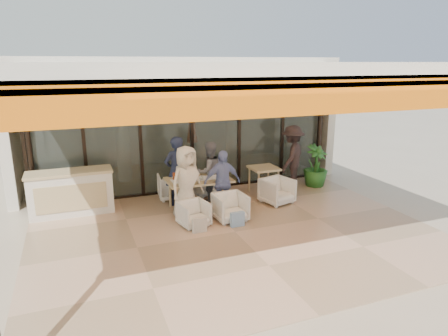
% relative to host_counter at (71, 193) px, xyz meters
% --- Properties ---
extents(ground, '(70.00, 70.00, 0.00)m').
position_rel_host_counter_xyz_m(ground, '(3.09, -2.30, -0.53)').
color(ground, '#C6B293').
rests_on(ground, ground).
extents(terrace_floor, '(8.00, 6.00, 0.01)m').
position_rel_host_counter_xyz_m(terrace_floor, '(3.09, -2.30, -0.53)').
color(terrace_floor, tan).
rests_on(terrace_floor, ground).
extents(terrace_structure, '(8.00, 6.00, 3.40)m').
position_rel_host_counter_xyz_m(terrace_structure, '(3.09, -2.56, 2.72)').
color(terrace_structure, silver).
rests_on(terrace_structure, ground).
extents(glass_storefront, '(8.08, 0.10, 3.20)m').
position_rel_host_counter_xyz_m(glass_storefront, '(3.09, 0.70, 1.07)').
color(glass_storefront, '#9EADA3').
rests_on(glass_storefront, ground).
extents(interior_block, '(9.05, 3.62, 3.52)m').
position_rel_host_counter_xyz_m(interior_block, '(3.09, 3.02, 1.70)').
color(interior_block, silver).
rests_on(interior_block, ground).
extents(host_counter, '(1.85, 0.65, 1.04)m').
position_rel_host_counter_xyz_m(host_counter, '(0.00, 0.00, 0.00)').
color(host_counter, silver).
rests_on(host_counter, ground).
extents(dining_table, '(1.50, 0.90, 0.93)m').
position_rel_host_counter_xyz_m(dining_table, '(2.81, -0.68, 0.15)').
color(dining_table, tan).
rests_on(dining_table, ground).
extents(chair_far_left, '(0.74, 0.70, 0.70)m').
position_rel_host_counter_xyz_m(chair_far_left, '(2.40, 0.26, -0.18)').
color(chair_far_left, white).
rests_on(chair_far_left, ground).
extents(chair_far_right, '(0.86, 0.83, 0.70)m').
position_rel_host_counter_xyz_m(chair_far_right, '(3.24, 0.26, -0.18)').
color(chair_far_right, white).
rests_on(chair_far_right, ground).
extents(chair_near_left, '(0.68, 0.65, 0.60)m').
position_rel_host_counter_xyz_m(chair_near_left, '(2.40, -1.64, -0.23)').
color(chair_near_left, white).
rests_on(chair_near_left, ground).
extents(chair_near_right, '(0.69, 0.65, 0.68)m').
position_rel_host_counter_xyz_m(chair_near_right, '(3.24, -1.64, -0.19)').
color(chair_near_right, white).
rests_on(chair_near_right, ground).
extents(diner_navy, '(0.71, 0.56, 1.71)m').
position_rel_host_counter_xyz_m(diner_navy, '(2.40, -0.24, 0.32)').
color(diner_navy, '#192137').
rests_on(diner_navy, ground).
extents(diner_grey, '(0.82, 0.68, 1.51)m').
position_rel_host_counter_xyz_m(diner_grey, '(3.24, -0.24, 0.23)').
color(diner_grey, slate).
rests_on(diner_grey, ground).
extents(diner_cream, '(0.95, 0.79, 1.66)m').
position_rel_host_counter_xyz_m(diner_cream, '(2.40, -1.14, 0.30)').
color(diner_cream, beige).
rests_on(diner_cream, ground).
extents(diner_periwinkle, '(0.87, 0.37, 1.49)m').
position_rel_host_counter_xyz_m(diner_periwinkle, '(3.24, -1.14, 0.21)').
color(diner_periwinkle, '#737EBF').
rests_on(diner_periwinkle, ground).
extents(tote_bag_cream, '(0.30, 0.10, 0.34)m').
position_rel_host_counter_xyz_m(tote_bag_cream, '(2.40, -2.04, -0.36)').
color(tote_bag_cream, silver).
rests_on(tote_bag_cream, ground).
extents(tote_bag_blue, '(0.30, 0.10, 0.34)m').
position_rel_host_counter_xyz_m(tote_bag_blue, '(3.24, -2.04, -0.36)').
color(tote_bag_blue, '#99BFD8').
rests_on(tote_bag_blue, ground).
extents(side_table, '(0.70, 0.70, 0.74)m').
position_rel_host_counter_xyz_m(side_table, '(4.73, -0.28, 0.11)').
color(side_table, tan).
rests_on(side_table, ground).
extents(side_chair, '(0.84, 0.81, 0.71)m').
position_rel_host_counter_xyz_m(side_chair, '(4.73, -1.03, -0.18)').
color(side_chair, white).
rests_on(side_chair, ground).
extents(standing_woman, '(1.28, 1.23, 1.75)m').
position_rel_host_counter_xyz_m(standing_woman, '(5.73, -0.01, 0.34)').
color(standing_woman, black).
rests_on(standing_woman, ground).
extents(potted_palm, '(0.85, 0.85, 1.19)m').
position_rel_host_counter_xyz_m(potted_palm, '(6.40, -0.17, 0.07)').
color(potted_palm, '#1E5919').
rests_on(potted_palm, ground).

